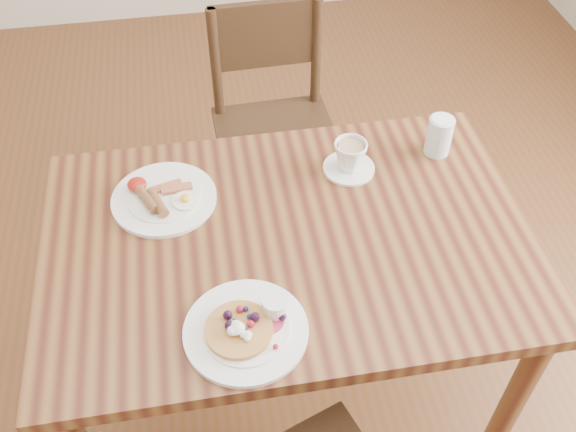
% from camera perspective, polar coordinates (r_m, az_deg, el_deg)
% --- Properties ---
extents(ground, '(5.00, 5.00, 0.00)m').
position_cam_1_polar(ground, '(2.19, 0.00, -14.96)').
color(ground, brown).
rests_on(ground, ground).
extents(dining_table, '(1.20, 0.80, 0.75)m').
position_cam_1_polar(dining_table, '(1.65, 0.00, -4.05)').
color(dining_table, brown).
rests_on(dining_table, ground).
extents(chair_far, '(0.43, 0.43, 0.88)m').
position_cam_1_polar(chair_far, '(2.32, -1.26, 8.46)').
color(chair_far, '#311F11').
rests_on(chair_far, ground).
extents(pancake_plate, '(0.27, 0.27, 0.06)m').
position_cam_1_polar(pancake_plate, '(1.39, -3.61, -9.86)').
color(pancake_plate, white).
rests_on(pancake_plate, dining_table).
extents(breakfast_plate, '(0.27, 0.27, 0.04)m').
position_cam_1_polar(breakfast_plate, '(1.68, -11.12, 1.62)').
color(breakfast_plate, white).
rests_on(breakfast_plate, dining_table).
extents(teacup_saucer, '(0.14, 0.14, 0.09)m').
position_cam_1_polar(teacup_saucer, '(1.72, 5.51, 5.19)').
color(teacup_saucer, white).
rests_on(teacup_saucer, dining_table).
extents(water_glass, '(0.07, 0.07, 0.11)m').
position_cam_1_polar(water_glass, '(1.81, 13.29, 6.94)').
color(water_glass, silver).
rests_on(water_glass, dining_table).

